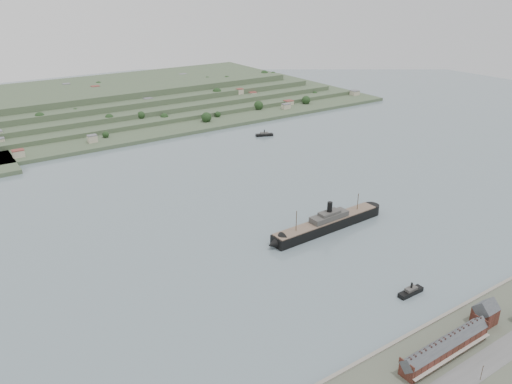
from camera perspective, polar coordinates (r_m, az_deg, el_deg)
ground at (r=369.56m, az=0.42°, el=-3.44°), size 1400.00×1400.00×0.00m
near_shore at (r=263.47m, az=25.40°, el=-18.09°), size 220.00×80.00×2.60m
terrace_row at (r=259.69m, az=20.83°, el=-16.23°), size 55.60×9.80×11.07m
gabled_building at (r=287.41m, az=24.74°, el=-12.42°), size 10.40×10.18×14.09m
far_peninsula at (r=716.01m, az=-16.02°, el=9.84°), size 760.00×309.00×30.00m
steamship at (r=358.67m, az=7.79°, el=-3.71°), size 104.40×14.91×25.05m
tugboat at (r=302.06m, az=17.27°, el=-10.80°), size 16.90×4.61×7.59m
ferry_east at (r=575.32m, az=0.96°, el=6.59°), size 20.56×12.25×7.46m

